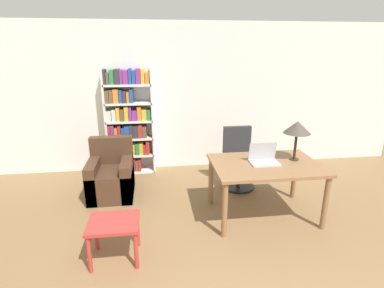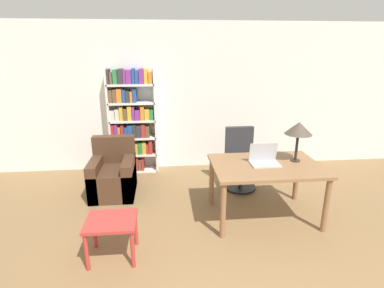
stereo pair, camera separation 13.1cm
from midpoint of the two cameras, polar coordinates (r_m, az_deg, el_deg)
wall_back at (r=5.69m, az=0.89°, el=8.85°), size 8.00×0.06×2.70m
desk at (r=4.13m, az=12.91°, el=-4.91°), size 1.43×0.98×0.77m
laptop at (r=4.09m, az=12.65°, el=-2.74°), size 0.38×0.26×0.27m
table_lamp at (r=4.21m, az=18.59°, el=2.91°), size 0.36×0.36×0.54m
office_chair at (r=5.03m, az=8.04°, el=-3.26°), size 0.51×0.51×1.01m
side_table_blue at (r=3.47m, az=-15.76°, el=-15.13°), size 0.54×0.46×0.47m
armchair at (r=4.93m, az=-15.83°, el=-6.07°), size 0.67×0.76×0.88m
bookshelf at (r=5.55m, az=-12.79°, el=3.94°), size 0.86×0.28×1.93m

